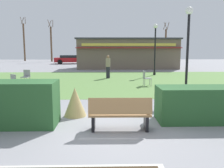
{
  "coord_description": "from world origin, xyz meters",
  "views": [
    {
      "loc": [
        -0.12,
        -6.42,
        2.27
      ],
      "look_at": [
        0.11,
        2.36,
        0.95
      ],
      "focal_mm": 39.07,
      "sensor_mm": 36.0,
      "label": 1
    }
  ],
  "objects_px": {
    "park_bench": "(120,114)",
    "cafe_chair_east": "(26,76)",
    "cafe_chair_center": "(12,81)",
    "person_strolling": "(108,67)",
    "cafe_chair_west": "(146,77)",
    "tree_right_bg": "(166,44)",
    "food_kiosk": "(127,53)",
    "parked_car_west_slot": "(70,59)",
    "parked_car_center_slot": "(107,59)",
    "lamppost_mid": "(188,40)",
    "tree_center_bg": "(51,43)",
    "lamppost_far": "(155,43)",
    "tree_left_bg": "(24,41)"
  },
  "relations": [
    {
      "from": "park_bench",
      "to": "cafe_chair_east",
      "type": "bearing_deg",
      "value": 121.41
    },
    {
      "from": "cafe_chair_center",
      "to": "person_strolling",
      "type": "relative_size",
      "value": 0.53
    },
    {
      "from": "cafe_chair_west",
      "to": "person_strolling",
      "type": "relative_size",
      "value": 0.53
    },
    {
      "from": "park_bench",
      "to": "tree_right_bg",
      "type": "height_order",
      "value": "tree_right_bg"
    },
    {
      "from": "cafe_chair_east",
      "to": "cafe_chair_center",
      "type": "xyz_separation_m",
      "value": [
        0.1,
        -2.62,
        0.0
      ]
    },
    {
      "from": "food_kiosk",
      "to": "person_strolling",
      "type": "bearing_deg",
      "value": -104.05
    },
    {
      "from": "park_bench",
      "to": "tree_right_bg",
      "type": "xyz_separation_m",
      "value": [
        9.17,
        32.67,
        2.25
      ]
    },
    {
      "from": "food_kiosk",
      "to": "parked_car_west_slot",
      "type": "distance_m",
      "value": 10.7
    },
    {
      "from": "food_kiosk",
      "to": "parked_car_center_slot",
      "type": "xyz_separation_m",
      "value": [
        -2.2,
        7.63,
        -1.0
      ]
    },
    {
      "from": "lamppost_mid",
      "to": "tree_right_bg",
      "type": "xyz_separation_m",
      "value": [
        5.63,
        27.42,
        0.11
      ]
    },
    {
      "from": "tree_center_bg",
      "to": "lamppost_mid",
      "type": "bearing_deg",
      "value": -65.72
    },
    {
      "from": "person_strolling",
      "to": "parked_car_west_slot",
      "type": "bearing_deg",
      "value": -36.91
    },
    {
      "from": "lamppost_mid",
      "to": "cafe_chair_west",
      "type": "relative_size",
      "value": 4.67
    },
    {
      "from": "cafe_chair_east",
      "to": "park_bench",
      "type": "bearing_deg",
      "value": -58.59
    },
    {
      "from": "lamppost_far",
      "to": "cafe_chair_center",
      "type": "height_order",
      "value": "lamppost_far"
    },
    {
      "from": "cafe_chair_east",
      "to": "tree_left_bg",
      "type": "relative_size",
      "value": 0.12
    },
    {
      "from": "tree_center_bg",
      "to": "tree_right_bg",
      "type": "bearing_deg",
      "value": -1.83
    },
    {
      "from": "park_bench",
      "to": "food_kiosk",
      "type": "distance_m",
      "value": 20.46
    },
    {
      "from": "park_bench",
      "to": "lamppost_far",
      "type": "bearing_deg",
      "value": 74.94
    },
    {
      "from": "tree_center_bg",
      "to": "parked_car_center_slot",
      "type": "bearing_deg",
      "value": -30.78
    },
    {
      "from": "food_kiosk",
      "to": "cafe_chair_east",
      "type": "xyz_separation_m",
      "value": [
        -7.33,
        -11.58,
        -1.11
      ]
    },
    {
      "from": "tree_left_bg",
      "to": "tree_right_bg",
      "type": "relative_size",
      "value": 1.17
    },
    {
      "from": "person_strolling",
      "to": "tree_right_bg",
      "type": "height_order",
      "value": "tree_right_bg"
    },
    {
      "from": "tree_left_bg",
      "to": "tree_right_bg",
      "type": "xyz_separation_m",
      "value": [
        23.27,
        -2.75,
        -0.53
      ]
    },
    {
      "from": "lamppost_mid",
      "to": "parked_car_west_slot",
      "type": "distance_m",
      "value": 24.51
    },
    {
      "from": "lamppost_far",
      "to": "cafe_chair_center",
      "type": "distance_m",
      "value": 11.78
    },
    {
      "from": "lamppost_mid",
      "to": "person_strolling",
      "type": "relative_size",
      "value": 2.46
    },
    {
      "from": "person_strolling",
      "to": "parked_car_center_slot",
      "type": "distance_m",
      "value": 16.42
    },
    {
      "from": "park_bench",
      "to": "lamppost_mid",
      "type": "height_order",
      "value": "lamppost_mid"
    },
    {
      "from": "park_bench",
      "to": "tree_center_bg",
      "type": "relative_size",
      "value": 0.26
    },
    {
      "from": "lamppost_far",
      "to": "parked_car_center_slot",
      "type": "xyz_separation_m",
      "value": [
        -3.86,
        14.4,
        -1.97
      ]
    },
    {
      "from": "cafe_chair_center",
      "to": "parked_car_center_slot",
      "type": "xyz_separation_m",
      "value": [
        5.03,
        21.83,
        0.12
      ]
    },
    {
      "from": "food_kiosk",
      "to": "tree_center_bg",
      "type": "height_order",
      "value": "tree_center_bg"
    },
    {
      "from": "parked_car_center_slot",
      "to": "cafe_chair_center",
      "type": "bearing_deg",
      "value": -102.98
    },
    {
      "from": "lamppost_far",
      "to": "tree_left_bg",
      "type": "distance_m",
      "value": 28.15
    },
    {
      "from": "cafe_chair_east",
      "to": "tree_center_bg",
      "type": "bearing_deg",
      "value": 98.7
    },
    {
      "from": "cafe_chair_west",
      "to": "cafe_chair_east",
      "type": "relative_size",
      "value": 1.0
    },
    {
      "from": "cafe_chair_center",
      "to": "parked_car_west_slot",
      "type": "distance_m",
      "value": 21.83
    },
    {
      "from": "cafe_chair_west",
      "to": "tree_left_bg",
      "type": "relative_size",
      "value": 0.12
    },
    {
      "from": "lamppost_far",
      "to": "cafe_chair_east",
      "type": "relative_size",
      "value": 4.67
    },
    {
      "from": "lamppost_mid",
      "to": "parked_car_center_slot",
      "type": "distance_m",
      "value": 23.11
    },
    {
      "from": "lamppost_mid",
      "to": "tree_left_bg",
      "type": "distance_m",
      "value": 34.95
    },
    {
      "from": "lamppost_far",
      "to": "tree_center_bg",
      "type": "relative_size",
      "value": 0.63
    },
    {
      "from": "cafe_chair_center",
      "to": "person_strolling",
      "type": "distance_m",
      "value": 7.4
    },
    {
      "from": "cafe_chair_east",
      "to": "tree_left_bg",
      "type": "bearing_deg",
      "value": 108.16
    },
    {
      "from": "parked_car_west_slot",
      "to": "park_bench",
      "type": "bearing_deg",
      "value": -78.96
    },
    {
      "from": "tree_right_bg",
      "to": "tree_center_bg",
      "type": "xyz_separation_m",
      "value": [
        -18.27,
        0.58,
        0.2
      ]
    },
    {
      "from": "tree_left_bg",
      "to": "food_kiosk",
      "type": "bearing_deg",
      "value": -43.18
    },
    {
      "from": "lamppost_far",
      "to": "tree_left_bg",
      "type": "relative_size",
      "value": 0.57
    },
    {
      "from": "parked_car_center_slot",
      "to": "tree_left_bg",
      "type": "xyz_separation_m",
      "value": [
        -13.88,
        7.45,
        2.62
      ]
    }
  ]
}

